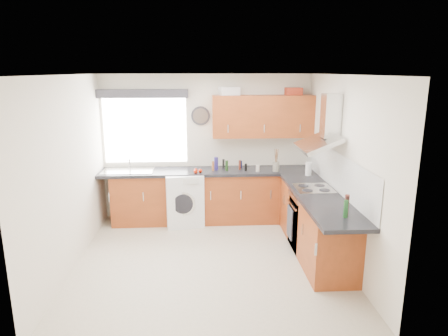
{
  "coord_description": "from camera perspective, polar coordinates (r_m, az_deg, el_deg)",
  "views": [
    {
      "loc": [
        -0.09,
        -5.07,
        2.55
      ],
      "look_at": [
        0.25,
        0.85,
        1.1
      ],
      "focal_mm": 32.0,
      "sensor_mm": 36.0,
      "label": 1
    }
  ],
  "objects": [
    {
      "name": "worktop_back",
      "position": [
        6.78,
        -2.43,
        -0.49
      ],
      "size": [
        3.6,
        0.62,
        0.05
      ],
      "primitive_type": "cube",
      "color": "black",
      "rests_on": "base_cab_back"
    },
    {
      "name": "base_cab_right",
      "position": [
        5.85,
        12.93,
        -7.85
      ],
      "size": [
        0.58,
        2.1,
        0.86
      ],
      "primitive_type": "cube",
      "color": "maroon",
      "rests_on": "ground_plane"
    },
    {
      "name": "jar_3",
      "position": [
        6.78,
        2.26,
        0.44
      ],
      "size": [
        0.04,
        0.04,
        0.16
      ],
      "primitive_type": "cylinder",
      "color": "#602214",
      "rests_on": "worktop_back"
    },
    {
      "name": "hob_plate",
      "position": [
        5.83,
        12.69,
        -2.86
      ],
      "size": [
        0.52,
        0.52,
        0.01
      ],
      "primitive_type": "cube",
      "color": "silver",
      "rests_on": "worktop_right"
    },
    {
      "name": "splashback",
      "position": [
        5.85,
        15.56,
        -0.31
      ],
      "size": [
        0.01,
        3.0,
        0.54
      ],
      "primitive_type": "cube",
      "color": "white",
      "rests_on": "wall_right"
    },
    {
      "name": "casserole",
      "position": [
        6.81,
        0.72,
        10.94
      ],
      "size": [
        0.37,
        0.3,
        0.13
      ],
      "primitive_type": "cube",
      "rotation": [
        0.0,
        0.0,
        0.24
      ],
      "color": "white",
      "rests_on": "upper_cabinets"
    },
    {
      "name": "window",
      "position": [
        7.0,
        -11.19,
        5.27
      ],
      "size": [
        1.4,
        0.02,
        1.1
      ],
      "primitive_type": "cube",
      "color": "white",
      "rests_on": "wall_back"
    },
    {
      "name": "wall_front",
      "position": [
        3.52,
        -1.61,
        -7.95
      ],
      "size": [
        3.6,
        0.02,
        2.5
      ],
      "primitive_type": "cube",
      "color": "silver",
      "rests_on": "ground_plane"
    },
    {
      "name": "wall_clock",
      "position": [
        6.87,
        -3.37,
        7.44
      ],
      "size": [
        0.32,
        0.04,
        0.32
      ],
      "primitive_type": "cylinder",
      "rotation": [
        1.57,
        0.0,
        0.0
      ],
      "color": "#2D2C32",
      "rests_on": "wall_back"
    },
    {
      "name": "jar_0",
      "position": [
        6.76,
        -1.13,
        0.65
      ],
      "size": [
        0.07,
        0.07,
        0.22
      ],
      "primitive_type": "cylinder",
      "color": "navy",
      "rests_on": "worktop_back"
    },
    {
      "name": "ground_plane",
      "position": [
        5.67,
        -2.08,
        -12.97
      ],
      "size": [
        3.6,
        3.6,
        0.0
      ],
      "primitive_type": "plane",
      "color": "beige"
    },
    {
      "name": "jar_7",
      "position": [
        6.9,
        -0.08,
        0.65
      ],
      "size": [
        0.04,
        0.04,
        0.15
      ],
      "primitive_type": "cylinder",
      "color": "black",
      "rests_on": "worktop_back"
    },
    {
      "name": "extractor_hood",
      "position": [
        5.68,
        14.12,
        5.44
      ],
      "size": [
        0.52,
        0.78,
        0.66
      ],
      "primitive_type": null,
      "color": "silver",
      "rests_on": "wall_right"
    },
    {
      "name": "wall_right",
      "position": [
        5.56,
        16.68,
        -0.36
      ],
      "size": [
        0.02,
        3.6,
        2.5
      ],
      "primitive_type": "cube",
      "color": "silver",
      "rests_on": "ground_plane"
    },
    {
      "name": "bottle_2",
      "position": [
        4.86,
        17.13,
        -5.07
      ],
      "size": [
        0.05,
        0.05,
        0.25
      ],
      "primitive_type": "cylinder",
      "color": "#5C1E13",
      "rests_on": "worktop_right"
    },
    {
      "name": "jar_2",
      "position": [
        6.7,
        3.13,
        0.11
      ],
      "size": [
        0.04,
        0.04,
        0.12
      ],
      "primitive_type": "cylinder",
      "color": "black",
      "rests_on": "worktop_back"
    },
    {
      "name": "worktop_right",
      "position": [
        5.56,
        13.51,
        -4.05
      ],
      "size": [
        0.62,
        2.42,
        0.05
      ],
      "primitive_type": "cube",
      "color": "black",
      "rests_on": "base_cab_right"
    },
    {
      "name": "base_cab_back",
      "position": [
        6.91,
        -3.22,
        -4.14
      ],
      "size": [
        3.0,
        0.58,
        0.86
      ],
      "primitive_type": "cube",
      "color": "maroon",
      "rests_on": "ground_plane"
    },
    {
      "name": "wall_back",
      "position": [
        6.99,
        -2.5,
        3.02
      ],
      "size": [
        3.6,
        0.02,
        2.5
      ],
      "primitive_type": "cube",
      "color": "silver",
      "rests_on": "ground_plane"
    },
    {
      "name": "storage_box",
      "position": [
        6.94,
        9.9,
        10.74
      ],
      "size": [
        0.27,
        0.23,
        0.12
      ],
      "primitive_type": "cube",
      "rotation": [
        0.0,
        0.0,
        0.04
      ],
      "color": "#B6361D",
      "rests_on": "upper_cabinets"
    },
    {
      "name": "bottle_1",
      "position": [
        4.85,
        17.15,
        -5.18
      ],
      "size": [
        0.05,
        0.05,
        0.24
      ],
      "primitive_type": "cylinder",
      "color": "#341412",
      "rests_on": "worktop_right"
    },
    {
      "name": "bottle_0",
      "position": [
        4.79,
        17.0,
        -5.61
      ],
      "size": [
        0.05,
        0.05,
        0.21
      ],
      "primitive_type": "cylinder",
      "color": "#1A4B20",
      "rests_on": "worktop_right"
    },
    {
      "name": "jar_4",
      "position": [
        6.92,
        2.4,
        0.55
      ],
      "size": [
        0.05,
        0.05,
        0.12
      ],
      "primitive_type": "cylinder",
      "color": "#131842",
      "rests_on": "worktop_back"
    },
    {
      "name": "ceiling",
      "position": [
        5.07,
        -2.33,
        13.17
      ],
      "size": [
        3.6,
        3.6,
        0.02
      ],
      "primitive_type": "cube",
      "color": "white",
      "rests_on": "wall_back"
    },
    {
      "name": "kitchen_roll",
      "position": [
        6.53,
        11.98,
        -0.12
      ],
      "size": [
        0.11,
        0.11,
        0.21
      ],
      "primitive_type": "cylinder",
      "rotation": [
        0.0,
        0.0,
        -0.14
      ],
      "color": "white",
      "rests_on": "worktop_right"
    },
    {
      "name": "wall_left",
      "position": [
        5.5,
        -21.29,
        -0.87
      ],
      "size": [
        0.02,
        3.6,
        2.5
      ],
      "primitive_type": "cube",
      "color": "silver",
      "rests_on": "ground_plane"
    },
    {
      "name": "base_cab_corner",
      "position": [
        7.08,
        9.87,
        -3.88
      ],
      "size": [
        0.6,
        0.6,
        0.86
      ],
      "primitive_type": "cube",
      "color": "maroon",
      "rests_on": "ground_plane"
    },
    {
      "name": "jar_1",
      "position": [
        6.69,
        0.38,
        0.33
      ],
      "size": [
        0.05,
        0.05,
        0.17
      ],
      "primitive_type": "cylinder",
      "color": "#193513",
      "rests_on": "worktop_back"
    },
    {
      "name": "jar_6",
      "position": [
        6.71,
        -1.57,
        0.29
      ],
      "size": [
        0.04,
        0.04,
        0.16
      ],
      "primitive_type": "cylinder",
      "color": "brown",
      "rests_on": "worktop_back"
    },
    {
      "name": "oven",
      "position": [
        5.99,
        12.44,
        -7.38
      ],
      "size": [
        0.56,
        0.58,
        0.85
      ],
      "primitive_type": "cube",
      "color": "black",
      "rests_on": "ground_plane"
    },
    {
      "name": "jar_5",
      "position": [
        6.68,
        4.84,
        -0.06
      ],
      "size": [
        0.06,
        0.06,
        0.1
      ],
      "primitive_type": "cylinder",
      "color": "#BBAE9F",
      "rests_on": "worktop_back"
    },
    {
      "name": "sink",
      "position": [
        6.87,
        -13.59,
        -0.11
      ],
      "size": [
        0.84,
        0.46,
        0.1
      ],
      "primitive_type": null,
      "color": "silver",
      "rests_on": "worktop_back"
    },
    {
      "name": "utensil_pot",
      "position": [
        6.72,
        7.44,
        0.19
      ],
      "size": [
        0.14,
        0.14,
        0.16
      ],
      "primitive_type": "cylinder",
      "rotation": [
        0.0,
        0.0,
        0.31
      ],
      "color": "slate",
      "rests_on": "worktop_back"
    },
    {
      "name": "tomato_cluster",
      "position": [
        6.59,
        -3.86,
        -0.42
      ],
      "size": [
        0.15,
        0.15,
        0.06
      ],
      "primitive_type": null,
      "rotation": [
        0.0,
        0.0,
        -0.07
      ],
      "color": "#AF1903",
      "rests_on": "worktop_back"
    },
    {
      "name": "upper_cabinets",
      "position": [
        6.81,
        5.56,
        7.36
      ],
      "size": [
        1.7,
        0.35,
        0.7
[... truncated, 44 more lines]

